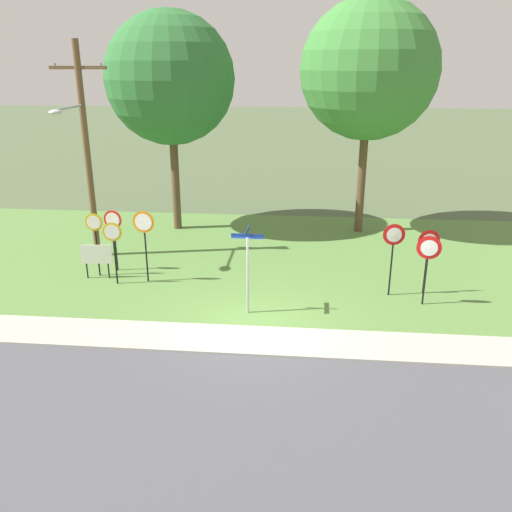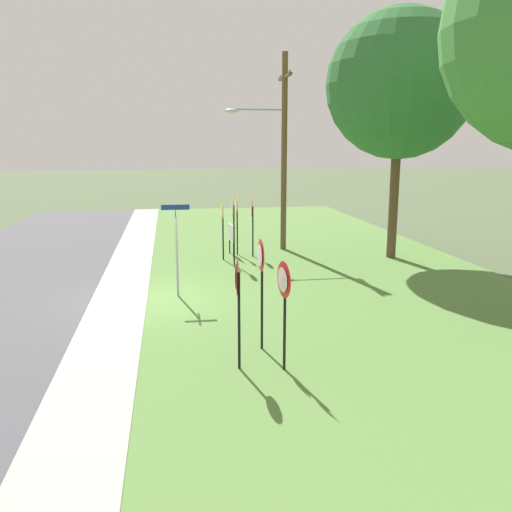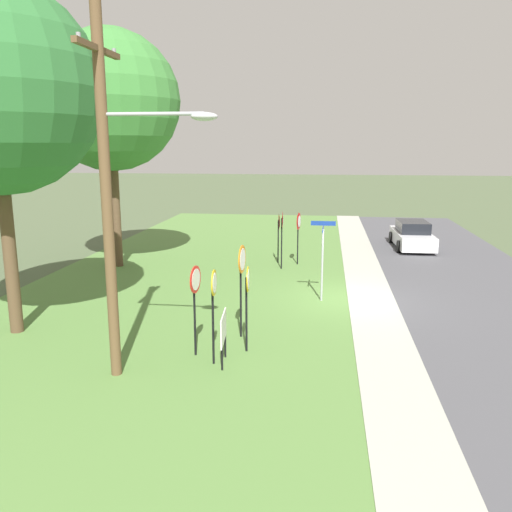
{
  "view_description": "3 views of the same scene",
  "coord_description": "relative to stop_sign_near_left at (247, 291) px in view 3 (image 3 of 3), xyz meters",
  "views": [
    {
      "loc": [
        1.37,
        -13.84,
        7.35
      ],
      "look_at": [
        -0.12,
        2.06,
        1.49
      ],
      "focal_mm": 37.26,
      "sensor_mm": 36.0,
      "label": 1
    },
    {
      "loc": [
        15.19,
        0.73,
        4.49
      ],
      "look_at": [
        -0.79,
        3.35,
        1.06
      ],
      "focal_mm": 37.27,
      "sensor_mm": 36.0,
      "label": 2
    },
    {
      "loc": [
        -17.66,
        0.84,
        5.22
      ],
      "look_at": [
        -0.33,
        3.14,
        1.54
      ],
      "focal_mm": 36.98,
      "sensor_mm": 36.0,
      "label": 3
    }
  ],
  "objects": [
    {
      "name": "ground_plane",
      "position": [
        5.06,
        -2.73,
        -1.64
      ],
      "size": [
        160.0,
        160.0,
        0.0
      ],
      "primitive_type": "plane",
      "color": "#4C5B3D"
    },
    {
      "name": "road_asphalt",
      "position": [
        5.06,
        -7.53,
        -1.64
      ],
      "size": [
        44.0,
        6.4,
        0.01
      ],
      "primitive_type": "cube",
      "color": "#4C4C51",
      "rests_on": "ground_plane"
    },
    {
      "name": "sidewalk_strip",
      "position": [
        5.06,
        -3.53,
        -1.61
      ],
      "size": [
        44.0,
        1.6,
        0.06
      ],
      "primitive_type": "cube",
      "color": "#ADAA9E",
      "rests_on": "ground_plane"
    },
    {
      "name": "grass_median",
      "position": [
        5.06,
        3.27,
        -1.62
      ],
      "size": [
        44.0,
        12.0,
        0.04
      ],
      "primitive_type": "cube",
      "color": "#567F3D",
      "rests_on": "ground_plane"
    },
    {
      "name": "stop_sign_near_left",
      "position": [
        0.0,
        0.0,
        0.0
      ],
      "size": [
        0.65,
        0.11,
        2.23
      ],
      "rotation": [
        0.0,
        0.0,
        0.08
      ],
      "color": "black",
      "rests_on": "grass_median"
    },
    {
      "name": "stop_sign_near_right",
      "position": [
        1.01,
        0.31,
        0.28
      ],
      "size": [
        0.76,
        0.11,
        2.57
      ],
      "rotation": [
        0.0,
        0.0,
        -0.07
      ],
      "color": "black",
      "rests_on": "grass_median"
    },
    {
      "name": "stop_sign_far_left",
      "position": [
        -0.42,
        1.24,
        0.07
      ],
      "size": [
        0.68,
        0.12,
        2.31
      ],
      "rotation": [
        0.0,
        0.0,
        -0.12
      ],
      "color": "black",
      "rests_on": "grass_median"
    },
    {
      "name": "stop_sign_far_center",
      "position": [
        -0.89,
        0.67,
        0.07
      ],
      "size": [
        0.63,
        0.1,
        2.34
      ],
      "rotation": [
        0.0,
        0.0,
        0.03
      ],
      "color": "black",
      "rests_on": "grass_median"
    },
    {
      "name": "yield_sign_near_left",
      "position": [
        9.32,
        -0.11,
        0.24
      ],
      "size": [
        0.71,
        0.11,
        2.47
      ],
      "rotation": [
        0.0,
        0.0,
        0.04
      ],
      "color": "black",
      "rests_on": "grass_median"
    },
    {
      "name": "yield_sign_near_right",
      "position": [
        10.3,
        -0.74,
        0.11
      ],
      "size": [
        0.75,
        0.18,
        2.3
      ],
      "rotation": [
        0.0,
        0.0,
        -0.19
      ],
      "color": "black",
      "rests_on": "grass_median"
    },
    {
      "name": "yield_sign_far_left",
      "position": [
        10.49,
        0.14,
        0.05
      ],
      "size": [
        0.73,
        0.14,
        2.23
      ],
      "rotation": [
        0.0,
        0.0,
        0.16
      ],
      "color": "black",
      "rests_on": "grass_median"
    },
    {
      "name": "street_name_post",
      "position": [
        4.79,
        -1.82,
        0.04
      ],
      "size": [
        0.96,
        0.82,
        2.73
      ],
      "rotation": [
        0.0,
        0.0,
        -0.02
      ],
      "color": "#9EA0A8",
      "rests_on": "grass_median"
    },
    {
      "name": "utility_pole",
      "position": [
        -1.76,
        2.61,
        2.78
      ],
      "size": [
        2.1,
        2.59,
        8.07
      ],
      "color": "brown",
      "rests_on": "grass_median"
    },
    {
      "name": "notice_board",
      "position": [
        -0.85,
        0.46,
        -0.77
      ],
      "size": [
        1.1,
        0.13,
        1.25
      ],
      "rotation": [
        0.0,
        0.0,
        0.09
      ],
      "color": "black",
      "rests_on": "grass_median"
    },
    {
      "name": "oak_tree_right",
      "position": [
        8.93,
        7.03,
        5.37
      ],
      "size": [
        5.75,
        5.75,
        9.86
      ],
      "color": "brown",
      "rests_on": "grass_median"
    },
    {
      "name": "parked_sedan_distant",
      "position": [
        15.13,
        -6.37,
        -1.0
      ],
      "size": [
        4.41,
        1.98,
        1.39
      ],
      "rotation": [
        0.0,
        0.0,
        0.03
      ],
      "color": "silver",
      "rests_on": "road_asphalt"
    }
  ]
}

